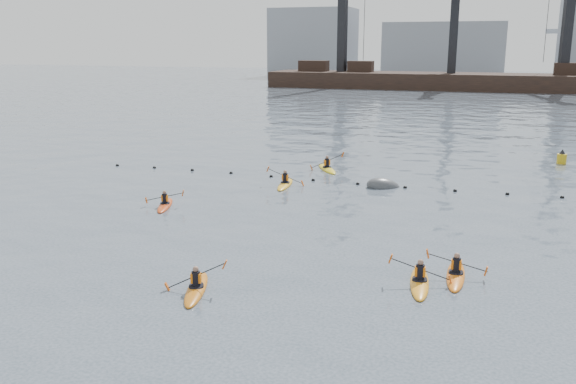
% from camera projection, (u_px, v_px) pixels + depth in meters
% --- Properties ---
extents(ground, '(400.00, 400.00, 0.00)m').
position_uv_depth(ground, '(166.00, 337.00, 18.57)').
color(ground, '#33404A').
rests_on(ground, ground).
extents(float_line, '(33.24, 0.73, 0.24)m').
position_uv_depth(float_line, '(336.00, 181.00, 39.44)').
color(float_line, black).
rests_on(float_line, ground).
extents(barge_pier, '(72.00, 19.30, 29.50)m').
position_uv_depth(barge_pier, '(449.00, 79.00, 119.30)').
color(barge_pier, black).
rests_on(barge_pier, ground).
extents(skyline, '(141.00, 28.00, 22.00)m').
position_uv_depth(skyline, '(474.00, 42.00, 153.81)').
color(skyline, gray).
rests_on(skyline, ground).
extents(kayaker_0, '(2.24, 3.35, 1.31)m').
position_uv_depth(kayaker_0, '(196.00, 288.00, 22.07)').
color(kayaker_0, '#BF6712').
rests_on(kayaker_0, ground).
extents(kayaker_1, '(2.36, 3.51, 1.24)m').
position_uv_depth(kayaker_1, '(420.00, 281.00, 22.67)').
color(kayaker_1, orange).
rests_on(kayaker_1, ground).
extents(kayaker_2, '(2.05, 3.19, 1.03)m').
position_uv_depth(kayaker_2, '(165.00, 205.00, 33.53)').
color(kayaker_2, '#C43F12').
rests_on(kayaker_2, ground).
extents(kayaker_3, '(2.41, 3.55, 1.32)m').
position_uv_depth(kayaker_3, '(285.00, 184.00, 38.48)').
color(kayaker_3, gold).
rests_on(kayaker_3, ground).
extents(kayaker_4, '(2.32, 3.45, 1.14)m').
position_uv_depth(kayaker_4, '(456.00, 274.00, 23.37)').
color(kayaker_4, orange).
rests_on(kayaker_4, ground).
extents(kayaker_5, '(2.49, 3.46, 1.37)m').
position_uv_depth(kayaker_5, '(327.00, 168.00, 43.26)').
color(kayaker_5, yellow).
rests_on(kayaker_5, ground).
extents(mooring_buoy, '(2.75, 2.36, 1.56)m').
position_uv_depth(mooring_buoy, '(383.00, 187.00, 38.06)').
color(mooring_buoy, '#383B3D').
rests_on(mooring_buoy, ground).
extents(nav_buoy, '(0.68, 0.68, 1.24)m').
position_uv_depth(nav_buoy, '(562.00, 159.00, 45.37)').
color(nav_buoy, gold).
rests_on(nav_buoy, ground).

